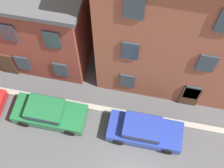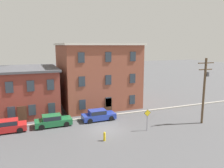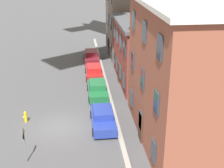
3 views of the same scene
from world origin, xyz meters
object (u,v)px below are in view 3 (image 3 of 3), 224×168
fire_hydrant (26,117)px  car_green (98,89)px  car_maroon (91,56)px  caution_sign (24,140)px  car_red (94,71)px  car_blue (103,117)px

fire_hydrant → car_green: bearing=125.7°
car_green → car_maroon: bearing=180.0°
car_maroon → fire_hydrant: bearing=-22.1°
caution_sign → car_red: bearing=160.2°
car_red → car_green: (5.12, 0.02, 0.00)m
caution_sign → fire_hydrant: bearing=-171.9°
car_red → car_green: size_ratio=1.00×
car_maroon → fire_hydrant: car_maroon is taller
fire_hydrant → car_maroon: bearing=157.9°
car_green → car_blue: bearing=0.0°
car_blue → car_maroon: bearing=180.0°
car_maroon → car_red: size_ratio=1.00×
car_red → fire_hydrant: car_red is taller
car_maroon → caution_sign: (21.02, -5.50, 0.94)m
car_red → car_green: bearing=0.2°
caution_sign → fire_hydrant: size_ratio=2.67×
car_red → caution_sign: caution_sign is taller
car_green → car_blue: same height
car_maroon → car_green: bearing=-0.0°
car_maroon → caution_sign: bearing=-14.7°
car_maroon → car_blue: bearing=-0.0°
car_maroon → caution_sign: caution_sign is taller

